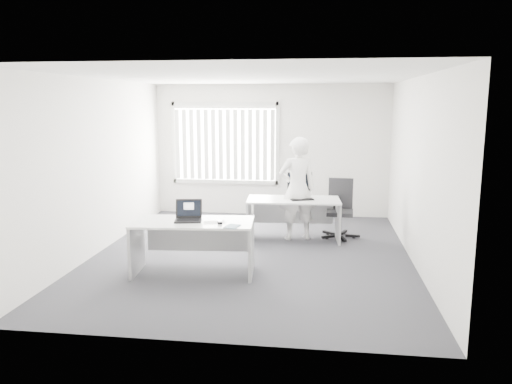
# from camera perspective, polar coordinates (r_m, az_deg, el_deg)

# --- Properties ---
(ground) EXTENTS (6.00, 6.00, 0.00)m
(ground) POSITION_cam_1_polar(r_m,az_deg,el_deg) (8.07, -0.50, -7.21)
(ground) COLOR #424147
(ground) RESTS_ON ground
(wall_back) EXTENTS (5.00, 0.02, 2.80)m
(wall_back) POSITION_cam_1_polar(r_m,az_deg,el_deg) (10.73, 1.74, 4.76)
(wall_back) COLOR silver
(wall_back) RESTS_ON ground
(wall_front) EXTENTS (5.00, 0.02, 2.80)m
(wall_front) POSITION_cam_1_polar(r_m,az_deg,el_deg) (4.86, -5.50, -1.90)
(wall_front) COLOR silver
(wall_front) RESTS_ON ground
(wall_left) EXTENTS (0.02, 6.00, 2.80)m
(wall_left) POSITION_cam_1_polar(r_m,az_deg,el_deg) (8.49, -17.49, 2.85)
(wall_left) COLOR silver
(wall_left) RESTS_ON ground
(wall_right) EXTENTS (0.02, 6.00, 2.80)m
(wall_right) POSITION_cam_1_polar(r_m,az_deg,el_deg) (7.82, 17.94, 2.24)
(wall_right) COLOR silver
(wall_right) RESTS_ON ground
(ceiling) EXTENTS (5.00, 6.00, 0.02)m
(ceiling) POSITION_cam_1_polar(r_m,az_deg,el_deg) (7.71, -0.53, 13.05)
(ceiling) COLOR silver
(ceiling) RESTS_ON wall_back
(window) EXTENTS (2.32, 0.06, 1.76)m
(window) POSITION_cam_1_polar(r_m,az_deg,el_deg) (10.83, -3.57, 5.59)
(window) COLOR silver
(window) RESTS_ON wall_back
(blinds) EXTENTS (2.20, 0.10, 1.50)m
(blinds) POSITION_cam_1_polar(r_m,az_deg,el_deg) (10.77, -3.63, 5.40)
(blinds) COLOR white
(blinds) RESTS_ON wall_back
(desk_near) EXTENTS (1.75, 0.93, 0.77)m
(desk_near) POSITION_cam_1_polar(r_m,az_deg,el_deg) (7.14, -7.18, -5.00)
(desk_near) COLOR silver
(desk_near) RESTS_ON ground
(desk_far) EXTENTS (1.67, 0.86, 0.74)m
(desk_far) POSITION_cam_1_polar(r_m,az_deg,el_deg) (8.85, 4.29, -2.11)
(desk_far) COLOR silver
(desk_far) RESTS_ON ground
(office_chair) EXTENTS (0.63, 0.63, 1.06)m
(office_chair) POSITION_cam_1_polar(r_m,az_deg,el_deg) (9.19, 9.55, -3.07)
(office_chair) COLOR black
(office_chair) RESTS_ON ground
(person) EXTENTS (0.78, 0.64, 1.83)m
(person) POSITION_cam_1_polar(r_m,az_deg,el_deg) (8.84, 4.75, 0.39)
(person) COLOR white
(person) RESTS_ON ground
(laptop) EXTENTS (0.43, 0.39, 0.29)m
(laptop) POSITION_cam_1_polar(r_m,az_deg,el_deg) (7.04, -7.79, -2.20)
(laptop) COLOR black
(laptop) RESTS_ON desk_near
(paper_sheet) EXTENTS (0.34, 0.28, 0.00)m
(paper_sheet) POSITION_cam_1_polar(r_m,az_deg,el_deg) (6.97, -4.77, -3.48)
(paper_sheet) COLOR white
(paper_sheet) RESTS_ON desk_near
(mouse) EXTENTS (0.09, 0.11, 0.04)m
(mouse) POSITION_cam_1_polar(r_m,az_deg,el_deg) (6.89, -4.16, -3.45)
(mouse) COLOR #A8A8AA
(mouse) RESTS_ON paper_sheet
(booklet) EXTENTS (0.21, 0.26, 0.01)m
(booklet) POSITION_cam_1_polar(r_m,az_deg,el_deg) (6.72, -2.75, -3.94)
(booklet) COLOR white
(booklet) RESTS_ON desk_near
(keyboard) EXTENTS (0.42, 0.26, 0.02)m
(keyboard) POSITION_cam_1_polar(r_m,az_deg,el_deg) (8.72, 5.31, -0.87)
(keyboard) COLOR black
(keyboard) RESTS_ON desk_far
(monitor) EXTENTS (0.46, 0.23, 0.45)m
(monitor) POSITION_cam_1_polar(r_m,az_deg,el_deg) (8.99, 5.01, 0.86)
(monitor) COLOR black
(monitor) RESTS_ON desk_far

